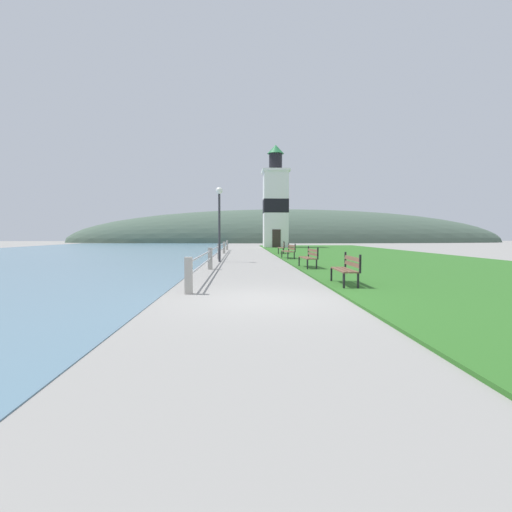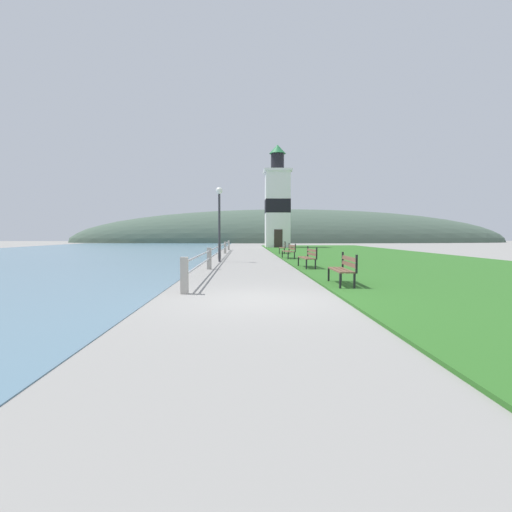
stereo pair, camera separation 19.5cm
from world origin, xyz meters
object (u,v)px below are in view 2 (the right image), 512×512
object	(u,v)px
park_bench_near	(344,268)
lighthouse	(277,204)
lamp_post	(219,210)
park_bench_midway	(309,256)
park_bench_far	(290,250)
park_bench_by_lighthouse	(283,247)

from	to	relation	value
park_bench_near	lighthouse	bearing A→B (deg)	-90.05
lamp_post	park_bench_midway	bearing A→B (deg)	-47.92
park_bench_near	park_bench_far	distance (m)	12.24
park_bench_by_lighthouse	park_bench_midway	bearing A→B (deg)	94.29
park_bench_midway	park_bench_by_lighthouse	world-z (taller)	same
lighthouse	lamp_post	bearing A→B (deg)	-102.30
park_bench_far	park_bench_by_lighthouse	xyz separation A→B (m)	(0.22, 6.25, 0.00)
lighthouse	park_bench_near	bearing A→B (deg)	-91.48
lighthouse	lamp_post	distance (m)	23.45
park_bench_near	lamp_post	size ratio (longest dim) A/B	0.43
park_bench_near	lamp_post	distance (m)	11.26
park_bench_near	lighthouse	xyz separation A→B (m)	(0.85, 33.06, 4.31)
lighthouse	park_bench_midway	bearing A→B (deg)	-91.93
park_bench_by_lighthouse	lamp_post	xyz separation A→B (m)	(-4.21, -8.25, 2.20)
park_bench_far	lamp_post	xyz separation A→B (m)	(-3.99, -2.00, 2.20)
park_bench_midway	park_bench_far	distance (m)	6.49
lamp_post	park_bench_by_lighthouse	bearing A→B (deg)	62.97
park_bench_by_lighthouse	lighthouse	distance (m)	15.22
park_bench_near	park_bench_by_lighthouse	distance (m)	18.49
park_bench_by_lighthouse	lamp_post	size ratio (longest dim) A/B	0.46
lamp_post	lighthouse	bearing A→B (deg)	77.70
park_bench_far	park_bench_midway	bearing A→B (deg)	84.50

